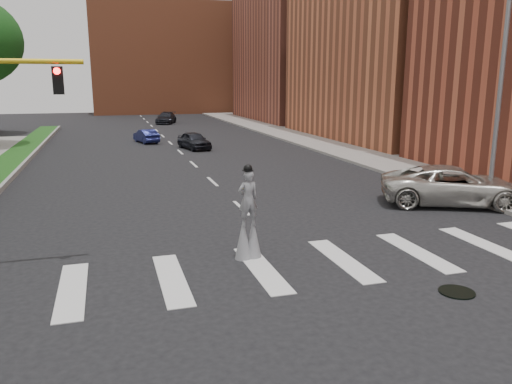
# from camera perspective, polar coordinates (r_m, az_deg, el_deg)

# --- Properties ---
(ground_plane) EXTENTS (160.00, 160.00, 0.00)m
(ground_plane) POSITION_cam_1_polar(r_m,az_deg,el_deg) (14.06, 6.98, -9.61)
(ground_plane) COLOR black
(ground_plane) RESTS_ON ground
(median_curb) EXTENTS (0.20, 60.00, 0.28)m
(median_curb) POSITION_cam_1_polar(r_m,az_deg,el_deg) (32.70, -25.52, 2.26)
(median_curb) COLOR gray
(median_curb) RESTS_ON ground
(sidewalk_right) EXTENTS (5.00, 90.00, 0.18)m
(sidewalk_right) POSITION_cam_1_polar(r_m,az_deg,el_deg) (41.30, 9.04, 5.16)
(sidewalk_right) COLOR gray
(sidewalk_right) RESTS_ON ground
(manhole) EXTENTS (0.90, 0.90, 0.04)m
(manhole) POSITION_cam_1_polar(r_m,az_deg,el_deg) (13.96, 21.97, -10.55)
(manhole) COLOR black
(manhole) RESTS_ON ground
(building_mid) EXTENTS (16.00, 22.00, 24.00)m
(building_mid) POSITION_cam_1_polar(r_m,az_deg,el_deg) (50.47, 17.29, 19.65)
(building_mid) COLOR #BC603B
(building_mid) RESTS_ON ground
(building_far) EXTENTS (16.00, 22.00, 20.00)m
(building_far) POSITION_cam_1_polar(r_m,az_deg,el_deg) (71.49, 6.04, 16.25)
(building_far) COLOR #984B38
(building_far) RESTS_ON ground
(building_backdrop) EXTENTS (26.00, 14.00, 18.00)m
(building_backdrop) POSITION_cam_1_polar(r_m,az_deg,el_deg) (90.68, -9.86, 14.71)
(building_backdrop) COLOR #BC603B
(building_backdrop) RESTS_ON ground
(streetlight) EXTENTS (2.05, 0.20, 9.00)m
(streetlight) POSITION_cam_1_polar(r_m,az_deg,el_deg) (24.16, 25.95, 10.40)
(streetlight) COLOR slate
(streetlight) RESTS_ON ground
(stilt_performer) EXTENTS (0.84, 0.56, 2.90)m
(stilt_performer) POSITION_cam_1_polar(r_m,az_deg,el_deg) (15.04, -0.91, -3.47)
(stilt_performer) COLOR black
(stilt_performer) RESTS_ON ground
(suv_crossing) EXTENTS (6.70, 5.08, 1.69)m
(suv_crossing) POSITION_cam_1_polar(r_m,az_deg,el_deg) (23.31, 21.63, 0.68)
(suv_crossing) COLOR beige
(suv_crossing) RESTS_ON ground
(car_near) EXTENTS (2.50, 4.27, 1.37)m
(car_near) POSITION_cam_1_polar(r_m,az_deg,el_deg) (40.12, -7.09, 5.86)
(car_near) COLOR black
(car_near) RESTS_ON ground
(car_mid) EXTENTS (2.13, 3.80, 1.19)m
(car_mid) POSITION_cam_1_polar(r_m,az_deg,el_deg) (45.06, -12.45, 6.27)
(car_mid) COLOR navy
(car_mid) RESTS_ON ground
(car_far) EXTENTS (3.42, 5.27, 1.42)m
(car_far) POSITION_cam_1_polar(r_m,az_deg,el_deg) (65.26, -10.24, 8.32)
(car_far) COLOR black
(car_far) RESTS_ON ground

